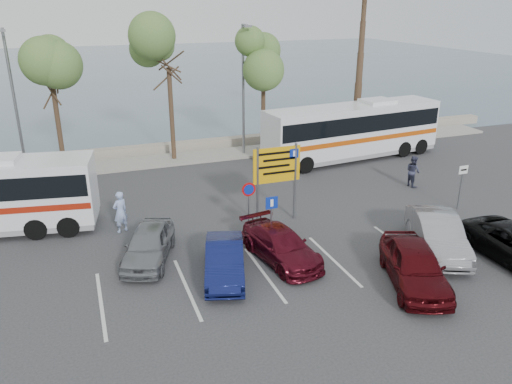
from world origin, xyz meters
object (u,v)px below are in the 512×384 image
object	(u,v)px
car_blue	(225,260)
car_red	(415,265)
car_silver_b	(437,234)
pedestrian_far	(413,171)
pedestrian_near	(120,212)
coach_bus_right	(353,133)
street_lamp_right	(244,84)
direction_sign	(277,171)
car_silver_a	(149,244)
car_maroon	(281,245)
street_lamp_left	(14,97)

from	to	relation	value
car_blue	car_red	world-z (taller)	car_red
car_silver_b	car_blue	bearing A→B (deg)	-163.59
pedestrian_far	pedestrian_near	bearing A→B (deg)	88.91
coach_bus_right	car_silver_b	xyz separation A→B (m)	(-3.27, -12.23, -0.94)
street_lamp_right	direction_sign	bearing A→B (deg)	-100.94
street_lamp_right	direction_sign	world-z (taller)	street_lamp_right
car_silver_a	car_maroon	xyz separation A→B (m)	(4.80, -1.72, -0.06)
car_silver_a	pedestrian_far	distance (m)	15.10
direction_sign	pedestrian_far	bearing A→B (deg)	11.46
street_lamp_left	street_lamp_right	size ratio (longest dim) A/B	1.00
car_blue	car_silver_b	size ratio (longest dim) A/B	0.85
coach_bus_right	car_blue	xyz separation A→B (m)	(-11.77, -11.15, -1.05)
car_red	pedestrian_far	world-z (taller)	pedestrian_far
car_maroon	car_silver_b	size ratio (longest dim) A/B	0.92
direction_sign	car_silver_b	size ratio (longest dim) A/B	0.79
car_silver_a	car_maroon	world-z (taller)	car_silver_a
street_lamp_left	direction_sign	bearing A→B (deg)	-43.17
direction_sign	coach_bus_right	distance (m)	10.98
street_lamp_right	coach_bus_right	xyz separation A→B (m)	(6.17, -3.02, -2.91)
street_lamp_right	car_red	size ratio (longest dim) A/B	1.82
car_red	pedestrian_near	distance (m)	12.21
car_silver_a	car_red	xyz separation A→B (m)	(8.50, -5.00, 0.08)
street_lamp_left	coach_bus_right	distance (m)	19.62
car_blue	pedestrian_near	bearing A→B (deg)	137.59
coach_bus_right	car_maroon	distance (m)	14.28
car_blue	car_red	distance (m)	6.73
street_lamp_left	car_silver_a	bearing A→B (deg)	-67.41
coach_bus_right	car_blue	distance (m)	16.25
direction_sign	car_maroon	xyz separation A→B (m)	(-1.20, -3.42, -1.82)
street_lamp_right	car_silver_b	bearing A→B (deg)	-79.23
street_lamp_left	car_maroon	bearing A→B (deg)	-54.51
pedestrian_near	car_silver_b	bearing A→B (deg)	123.46
coach_bus_right	car_maroon	world-z (taller)	coach_bus_right
car_maroon	street_lamp_left	bearing A→B (deg)	116.19
direction_sign	street_lamp_right	bearing A→B (deg)	79.06
pedestrian_near	pedestrian_far	size ratio (longest dim) A/B	1.10
car_blue	pedestrian_far	size ratio (longest dim) A/B	2.29
coach_bus_right	street_lamp_right	bearing A→B (deg)	153.92
street_lamp_left	car_silver_a	size ratio (longest dim) A/B	2.03
car_silver_b	pedestrian_near	distance (m)	13.19
direction_sign	coach_bus_right	size ratio (longest dim) A/B	0.30
car_maroon	car_red	xyz separation A→B (m)	(3.70, -3.28, 0.14)
pedestrian_near	coach_bus_right	bearing A→B (deg)	173.59
car_silver_b	direction_sign	bearing A→B (deg)	158.43
car_silver_a	pedestrian_near	size ratio (longest dim) A/B	2.13
street_lamp_left	car_red	distance (m)	22.06
street_lamp_right	car_silver_b	size ratio (longest dim) A/B	1.75
coach_bus_right	pedestrian_far	world-z (taller)	coach_bus_right
street_lamp_left	car_silver_b	world-z (taller)	street_lamp_left
coach_bus_right	pedestrian_near	size ratio (longest dim) A/B	6.41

